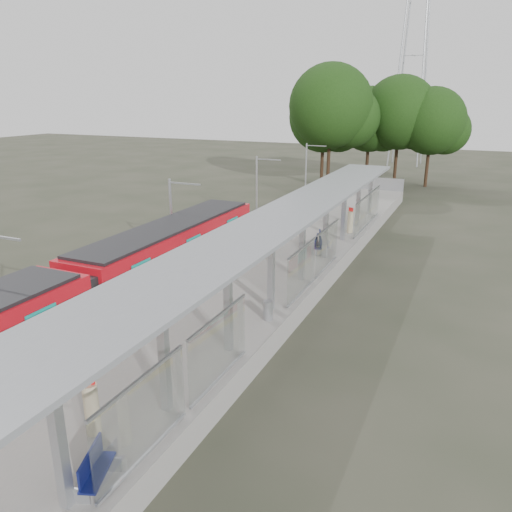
{
  "coord_description": "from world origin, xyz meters",
  "views": [
    {
      "loc": [
        9.6,
        -4.48,
        9.85
      ],
      "look_at": [
        -0.01,
        16.88,
        2.3
      ],
      "focal_mm": 35.0,
      "sensor_mm": 36.0,
      "label": 1
    }
  ],
  "objects_px": {
    "train": "(72,302)",
    "info_pillar_near": "(92,408)",
    "bench_far": "(318,244)",
    "litter_bin": "(268,310)",
    "bench_near": "(95,468)",
    "info_pillar_far": "(350,222)",
    "bench_mid": "(322,242)"
  },
  "relations": [
    {
      "from": "info_pillar_far",
      "to": "bench_mid",
      "type": "bearing_deg",
      "value": -70.54
    },
    {
      "from": "bench_near",
      "to": "info_pillar_near",
      "type": "bearing_deg",
      "value": 112.17
    },
    {
      "from": "bench_near",
      "to": "bench_far",
      "type": "distance_m",
      "value": 19.95
    },
    {
      "from": "info_pillar_far",
      "to": "litter_bin",
      "type": "xyz_separation_m",
      "value": [
        0.31,
        -14.98,
        -0.33
      ]
    },
    {
      "from": "bench_mid",
      "to": "bench_far",
      "type": "height_order",
      "value": "bench_mid"
    },
    {
      "from": "train",
      "to": "info_pillar_far",
      "type": "relative_size",
      "value": 16.05
    },
    {
      "from": "info_pillar_far",
      "to": "bench_near",
      "type": "bearing_deg",
      "value": -64.6
    },
    {
      "from": "train",
      "to": "info_pillar_near",
      "type": "height_order",
      "value": "train"
    },
    {
      "from": "info_pillar_far",
      "to": "litter_bin",
      "type": "relative_size",
      "value": 2.07
    },
    {
      "from": "bench_far",
      "to": "info_pillar_near",
      "type": "relative_size",
      "value": 0.84
    },
    {
      "from": "info_pillar_near",
      "to": "bench_mid",
      "type": "bearing_deg",
      "value": 77.89
    },
    {
      "from": "bench_near",
      "to": "train",
      "type": "bearing_deg",
      "value": 115.72
    },
    {
      "from": "info_pillar_near",
      "to": "info_pillar_far",
      "type": "xyz_separation_m",
      "value": [
        1.21,
        23.68,
        -0.04
      ]
    },
    {
      "from": "bench_near",
      "to": "bench_mid",
      "type": "relative_size",
      "value": 0.83
    },
    {
      "from": "train",
      "to": "bench_mid",
      "type": "bearing_deg",
      "value": 66.54
    },
    {
      "from": "info_pillar_near",
      "to": "litter_bin",
      "type": "relative_size",
      "value": 2.17
    },
    {
      "from": "bench_near",
      "to": "litter_bin",
      "type": "bearing_deg",
      "value": 68.74
    },
    {
      "from": "train",
      "to": "info_pillar_far",
      "type": "xyz_separation_m",
      "value": [
        6.5,
        18.79,
        -0.31
      ]
    },
    {
      "from": "litter_bin",
      "to": "train",
      "type": "bearing_deg",
      "value": -150.74
    },
    {
      "from": "info_pillar_far",
      "to": "train",
      "type": "bearing_deg",
      "value": -84.11
    },
    {
      "from": "info_pillar_near",
      "to": "bench_near",
      "type": "bearing_deg",
      "value": -57.12
    },
    {
      "from": "train",
      "to": "bench_near",
      "type": "relative_size",
      "value": 19.01
    },
    {
      "from": "train",
      "to": "info_pillar_near",
      "type": "bearing_deg",
      "value": -42.69
    },
    {
      "from": "bench_far",
      "to": "litter_bin",
      "type": "relative_size",
      "value": 1.82
    },
    {
      "from": "train",
      "to": "bench_far",
      "type": "height_order",
      "value": "train"
    },
    {
      "from": "bench_mid",
      "to": "litter_bin",
      "type": "bearing_deg",
      "value": -104.71
    },
    {
      "from": "info_pillar_near",
      "to": "info_pillar_far",
      "type": "relative_size",
      "value": 1.05
    },
    {
      "from": "bench_near",
      "to": "info_pillar_far",
      "type": "height_order",
      "value": "info_pillar_far"
    },
    {
      "from": "train",
      "to": "info_pillar_near",
      "type": "xyz_separation_m",
      "value": [
        5.29,
        -4.88,
        -0.27
      ]
    },
    {
      "from": "info_pillar_near",
      "to": "train",
      "type": "bearing_deg",
      "value": 127.45
    },
    {
      "from": "train",
      "to": "litter_bin",
      "type": "bearing_deg",
      "value": 29.26
    },
    {
      "from": "bench_far",
      "to": "litter_bin",
      "type": "distance_m",
      "value": 9.77
    }
  ]
}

